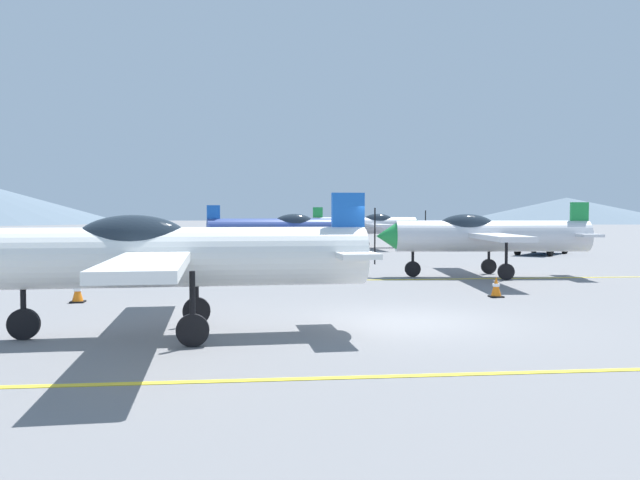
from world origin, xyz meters
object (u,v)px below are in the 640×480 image
at_px(traffic_cone_side, 496,287).
at_px(car_sedan, 542,240).
at_px(airplane_near, 167,255).
at_px(airplane_back, 369,225).
at_px(airplane_mid, 483,235).
at_px(airplane_far, 282,229).
at_px(traffic_cone_front, 78,292).

bearing_deg(traffic_cone_side, car_sedan, 61.42).
height_order(airplane_near, airplane_back, same).
bearing_deg(airplane_mid, airplane_near, -134.19).
bearing_deg(airplane_far, car_sedan, 6.96).
distance_m(airplane_near, airplane_back, 32.55).
height_order(airplane_mid, car_sedan, airplane_mid).
height_order(airplane_far, traffic_cone_side, airplane_far).
xyz_separation_m(airplane_near, airplane_far, (3.29, 20.97, 0.00)).
distance_m(airplane_far, car_sedan, 15.10).
xyz_separation_m(airplane_mid, airplane_far, (-6.91, 10.48, 0.00)).
height_order(airplane_near, airplane_far, same).
bearing_deg(airplane_near, traffic_cone_side, 29.64).
bearing_deg(car_sedan, airplane_far, -173.04).
xyz_separation_m(airplane_near, traffic_cone_front, (-2.94, 4.97, -1.27)).
distance_m(airplane_far, airplane_back, 11.98).
distance_m(airplane_mid, traffic_cone_front, 14.30).
xyz_separation_m(airplane_near, traffic_cone_side, (8.46, 4.81, -1.27)).
distance_m(airplane_near, traffic_cone_front, 5.91).
xyz_separation_m(airplane_back, traffic_cone_front, (-12.68, -26.09, -1.27)).
relative_size(airplane_mid, car_sedan, 2.11).
bearing_deg(traffic_cone_front, airplane_mid, 22.78).
height_order(car_sedan, traffic_cone_front, car_sedan).
distance_m(airplane_back, traffic_cone_front, 29.04).
bearing_deg(airplane_back, traffic_cone_side, -92.78).
distance_m(car_sedan, traffic_cone_front, 27.70).
bearing_deg(traffic_cone_side, airplane_near, -150.36).
bearing_deg(traffic_cone_side, airplane_back, 87.22).
height_order(airplane_far, airplane_back, same).
bearing_deg(airplane_mid, traffic_cone_front, -157.22).
relative_size(airplane_mid, airplane_far, 1.00).
height_order(airplane_near, airplane_mid, same).
bearing_deg(airplane_mid, car_sedan, 56.77).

